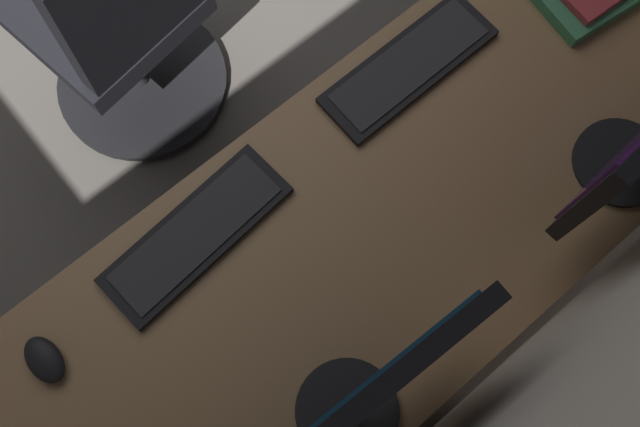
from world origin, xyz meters
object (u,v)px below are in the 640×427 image
(mouse_spare, at_px, (45,360))
(office_chair, at_px, (124,26))
(drawer_pedestal, at_px, (292,343))
(keyboard_spare, at_px, (196,234))
(monitor_primary, at_px, (352,408))
(keyboard_main, at_px, (408,66))

(mouse_spare, bearing_deg, office_chair, -129.95)
(drawer_pedestal, bearing_deg, office_chair, -101.30)
(drawer_pedestal, xyz_separation_m, keyboard_spare, (0.02, -0.25, 0.39))
(mouse_spare, bearing_deg, monitor_primary, 130.85)
(monitor_primary, xyz_separation_m, office_chair, (-0.20, -1.15, -0.54))
(keyboard_spare, relative_size, office_chair, 0.44)
(keyboard_main, bearing_deg, mouse_spare, 1.17)
(drawer_pedestal, height_order, keyboard_main, keyboard_main)
(mouse_spare, height_order, office_chair, office_chair)
(drawer_pedestal, distance_m, office_chair, 0.97)
(keyboard_main, distance_m, mouse_spare, 0.97)
(keyboard_spare, bearing_deg, keyboard_main, -179.48)
(office_chair, bearing_deg, keyboard_spare, 72.82)
(monitor_primary, bearing_deg, keyboard_main, -141.31)
(drawer_pedestal, relative_size, keyboard_spare, 1.62)
(keyboard_spare, relative_size, mouse_spare, 4.13)
(drawer_pedestal, relative_size, keyboard_main, 1.65)
(monitor_primary, bearing_deg, mouse_spare, -49.15)
(keyboard_main, xyz_separation_m, mouse_spare, (0.97, 0.02, 0.01))
(keyboard_main, bearing_deg, drawer_pedestal, 24.62)
(monitor_primary, bearing_deg, keyboard_spare, -88.76)
(monitor_primary, height_order, keyboard_main, monitor_primary)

